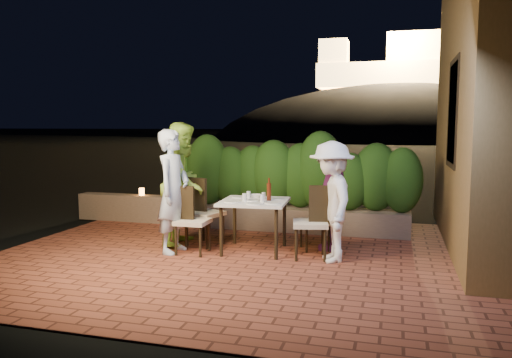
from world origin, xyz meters
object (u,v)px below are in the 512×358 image
at_px(chair_left_back, 205,212).
at_px(diner_blue, 173,191).
at_px(beer_bottle, 269,189).
at_px(chair_right_front, 310,222).
at_px(chair_right_back, 315,220).
at_px(parapet_lamp, 142,192).
at_px(diner_purple, 333,199).
at_px(chair_left_front, 193,220).
at_px(dining_table, 254,226).
at_px(diner_white, 332,202).
at_px(bowl, 256,196).
at_px(diner_green, 183,184).

relative_size(chair_left_back, diner_blue, 0.58).
relative_size(beer_bottle, chair_right_front, 0.32).
height_order(chair_left_back, chair_right_back, chair_left_back).
height_order(chair_right_front, parapet_lamp, chair_right_front).
xyz_separation_m(chair_right_back, diner_purple, (0.26, 0.06, 0.31)).
bearing_deg(chair_right_front, chair_left_front, -4.91).
bearing_deg(dining_table, chair_left_back, 169.27).
bearing_deg(chair_left_back, diner_white, 7.27).
bearing_deg(chair_left_front, diner_white, 2.90).
height_order(chair_right_front, diner_purple, diner_purple).
relative_size(beer_bottle, chair_right_back, 0.38).
distance_m(diner_white, diner_purple, 0.62).
xyz_separation_m(bowl, diner_green, (-1.12, -0.13, 0.17)).
height_order(diner_blue, diner_white, diner_blue).
bearing_deg(chair_left_front, diner_green, 124.38).
bearing_deg(diner_green, chair_left_front, -148.09).
bearing_deg(beer_bottle, chair_left_back, 173.72).
relative_size(chair_left_back, diner_white, 0.63).
distance_m(chair_right_front, diner_blue, 2.00).
bearing_deg(diner_white, chair_left_front, -105.95).
bearing_deg(diner_blue, chair_left_front, -84.77).
relative_size(dining_table, diner_white, 0.58).
distance_m(chair_right_front, diner_green, 2.10).
bearing_deg(chair_right_front, diner_green, -20.85).
distance_m(chair_left_back, diner_blue, 0.69).
bearing_deg(parapet_lamp, chair_right_front, -26.25).
bearing_deg(beer_bottle, chair_right_back, 24.92).
height_order(diner_green, diner_purple, diner_green).
distance_m(diner_blue, diner_white, 2.25).
xyz_separation_m(diner_blue, diner_green, (-0.08, 0.53, 0.05)).
height_order(beer_bottle, chair_left_front, beer_bottle).
bearing_deg(bowl, chair_right_back, 1.50).
bearing_deg(chair_right_back, parapet_lamp, -44.20).
bearing_deg(beer_bottle, chair_right_front, -16.63).
xyz_separation_m(beer_bottle, diner_blue, (-1.32, -0.40, -0.03)).
bearing_deg(chair_left_back, dining_table, 7.39).
distance_m(chair_left_front, diner_green, 0.79).
xyz_separation_m(chair_left_front, chair_right_back, (1.65, 0.68, -0.05)).
bearing_deg(parapet_lamp, bowl, -26.08).
bearing_deg(chair_right_back, diner_white, 94.51).
relative_size(dining_table, diner_green, 0.50).
height_order(diner_green, diner_white, diner_green).
height_order(diner_purple, parapet_lamp, diner_purple).
height_order(chair_left_front, diner_blue, diner_blue).
xyz_separation_m(beer_bottle, chair_left_back, (-1.04, 0.11, -0.40)).
relative_size(diner_purple, parapet_lamp, 10.75).
bearing_deg(dining_table, parapet_lamp, 149.29).
height_order(chair_left_back, chair_right_front, chair_left_back).
xyz_separation_m(diner_blue, diner_purple, (2.20, 0.76, -0.13)).
bearing_deg(chair_right_back, chair_left_front, -2.06).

